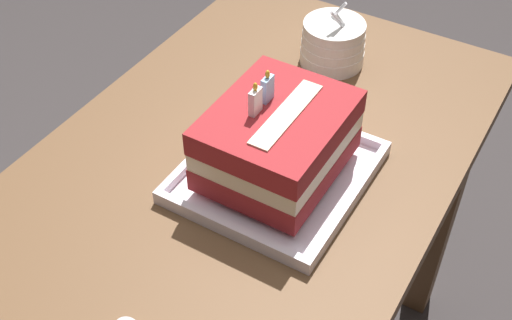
% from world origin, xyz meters
% --- Properties ---
extents(dining_table, '(1.09, 0.64, 0.78)m').
position_xyz_m(dining_table, '(0.00, 0.00, 0.64)').
color(dining_table, brown).
rests_on(dining_table, ground_plane).
extents(foil_tray, '(0.29, 0.27, 0.02)m').
position_xyz_m(foil_tray, '(0.02, -0.06, 0.78)').
color(foil_tray, silver).
rests_on(foil_tray, dining_table).
extents(birthday_cake, '(0.22, 0.18, 0.16)m').
position_xyz_m(birthday_cake, '(0.02, -0.06, 0.86)').
color(birthday_cake, maroon).
rests_on(birthday_cake, foil_tray).
extents(bowl_stack, '(0.12, 0.12, 0.12)m').
position_xyz_m(bowl_stack, '(0.35, 0.00, 0.82)').
color(bowl_stack, white).
rests_on(bowl_stack, dining_table).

